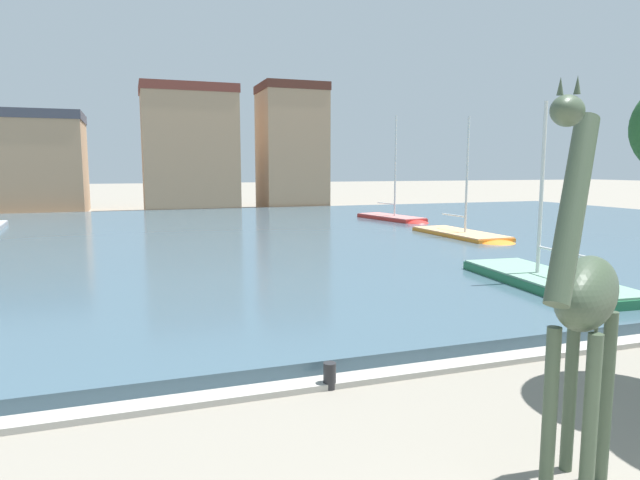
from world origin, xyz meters
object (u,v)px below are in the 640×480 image
(giraffe_statue, at_px, (584,303))
(sailboat_green, at_px, (533,282))
(sailboat_red, at_px, (396,220))
(mooring_bollard, at_px, (330,376))
(sailboat_orange, at_px, (467,238))

(giraffe_statue, bearing_deg, sailboat_green, 52.06)
(sailboat_red, xyz_separation_m, mooring_bollard, (-14.40, -25.80, -0.13))
(sailboat_red, distance_m, sailboat_green, 21.21)
(mooring_bollard, bearing_deg, sailboat_green, 30.17)
(sailboat_orange, distance_m, sailboat_green, 11.63)
(sailboat_orange, height_order, sailboat_green, sailboat_orange)
(sailboat_orange, bearing_deg, giraffe_statue, -120.77)
(sailboat_green, bearing_deg, giraffe_statue, -127.94)
(sailboat_green, bearing_deg, sailboat_red, 75.42)
(mooring_bollard, bearing_deg, sailboat_orange, 49.40)
(sailboat_red, relative_size, sailboat_green, 1.00)
(sailboat_green, xyz_separation_m, mooring_bollard, (-9.07, -5.27, -0.12))
(giraffe_statue, height_order, sailboat_green, sailboat_green)
(sailboat_red, height_order, sailboat_green, sailboat_red)
(sailboat_orange, bearing_deg, sailboat_green, -113.33)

